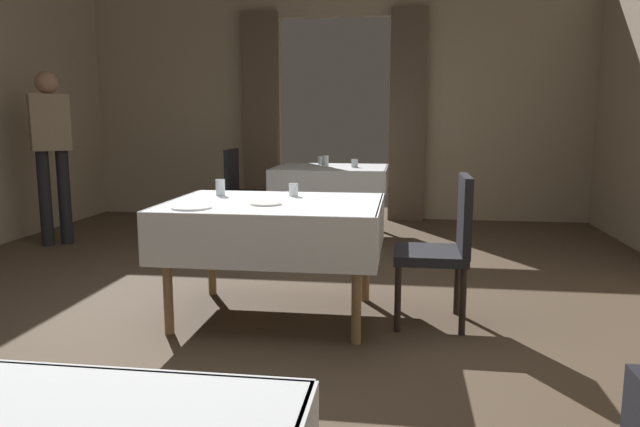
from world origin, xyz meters
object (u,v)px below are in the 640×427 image
at_px(dining_table_far, 331,175).
at_px(glass_far_c, 355,163).
at_px(glass_mid_a, 220,188).
at_px(glass_far_a, 321,161).
at_px(glass_far_b, 325,161).
at_px(glass_mid_d, 293,190).
at_px(person_waiter_by_doorway, 51,143).
at_px(dining_table_mid, 274,217).
at_px(chair_far_left, 242,187).
at_px(plate_mid_b, 192,207).
at_px(chair_mid_right, 444,243).
at_px(plate_mid_c, 266,204).

distance_m(dining_table_far, glass_far_c, 0.29).
distance_m(glass_mid_a, glass_far_a, 2.80).
bearing_deg(glass_far_b, glass_mid_a, -98.82).
xyz_separation_m(glass_mid_d, glass_far_c, (0.21, 2.38, 0.00)).
bearing_deg(glass_far_a, glass_far_b, -73.79).
bearing_deg(glass_mid_a, glass_far_b, 81.18).
bearing_deg(glass_far_b, glass_far_c, -10.00).
bearing_deg(person_waiter_by_doorway, dining_table_mid, -34.72).
relative_size(chair_far_left, plate_mid_b, 3.95).
bearing_deg(glass_far_a, dining_table_far, -64.11).
bearing_deg(glass_far_a, chair_far_left, -159.65).
relative_size(chair_mid_right, glass_far_a, 10.97).
xyz_separation_m(plate_mid_b, person_waiter_by_doorway, (-2.24, 2.18, 0.27)).
xyz_separation_m(plate_mid_b, plate_mid_c, (0.39, 0.21, 0.00)).
relative_size(glass_mid_a, glass_far_c, 1.27).
bearing_deg(chair_far_left, glass_far_a, 20.35).
relative_size(dining_table_far, glass_far_a, 14.21).
xyz_separation_m(dining_table_far, glass_mid_d, (0.04, -2.43, 0.14)).
distance_m(glass_far_a, glass_far_c, 0.54).
relative_size(dining_table_far, glass_far_c, 13.88).
height_order(dining_table_far, chair_far_left, chair_far_left).
height_order(plate_mid_b, glass_far_c, glass_far_c).
xyz_separation_m(chair_mid_right, glass_mid_d, (-0.99, 0.27, 0.28)).
height_order(plate_mid_b, glass_far_a, glass_far_a).
distance_m(dining_table_mid, glass_mid_d, 0.32).
xyz_separation_m(plate_mid_b, glass_far_c, (0.70, 3.01, 0.04)).
xyz_separation_m(dining_table_mid, glass_mid_d, (0.07, 0.28, 0.14)).
height_order(dining_table_mid, glass_far_a, glass_far_a).
height_order(dining_table_far, person_waiter_by_doorway, person_waiter_by_doorway).
xyz_separation_m(glass_far_c, person_waiter_by_doorway, (-2.94, -0.82, 0.23)).
xyz_separation_m(chair_mid_right, plate_mid_c, (-1.08, -0.14, 0.24)).
relative_size(dining_table_mid, dining_table_far, 1.12).
bearing_deg(glass_far_b, glass_far_a, 106.21).
height_order(glass_far_b, person_waiter_by_doorway, person_waiter_by_doorway).
bearing_deg(dining_table_mid, glass_mid_a, 151.37).
bearing_deg(chair_far_left, dining_table_mid, -70.50).
relative_size(plate_mid_c, glass_far_c, 2.21).
bearing_deg(glass_mid_d, dining_table_mid, -104.49).
xyz_separation_m(glass_far_b, person_waiter_by_doorway, (-2.62, -0.88, 0.21)).
bearing_deg(chair_mid_right, dining_table_far, 110.94).
relative_size(chair_mid_right, chair_far_left, 1.00).
relative_size(dining_table_mid, chair_mid_right, 1.45).
relative_size(glass_far_a, person_waiter_by_doorway, 0.05).
height_order(dining_table_mid, plate_mid_c, plate_mid_c).
distance_m(dining_table_far, person_waiter_by_doorway, 2.85).
height_order(chair_mid_right, plate_mid_c, chair_mid_right).
distance_m(chair_mid_right, chair_far_left, 3.36).
distance_m(chair_far_left, plate_mid_b, 3.10).
xyz_separation_m(chair_far_left, glass_mid_d, (1.03, -2.43, 0.28)).
height_order(glass_far_a, person_waiter_by_doorway, person_waiter_by_doorway).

